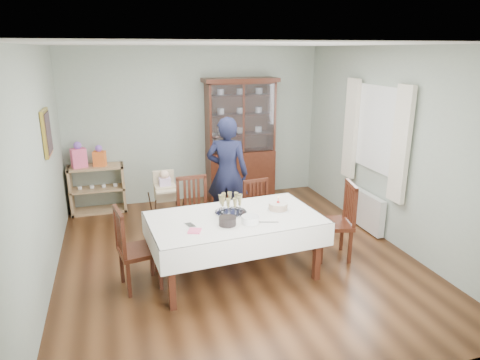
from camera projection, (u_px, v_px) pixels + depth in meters
name	position (u px, v px, depth m)	size (l,w,h in m)	color
floor	(236.00, 257.00, 5.69)	(5.00, 5.00, 0.00)	#593319
room_shell	(224.00, 123.00, 5.68)	(5.00, 5.00, 5.00)	#9EAA99
dining_table	(235.00, 246.00, 5.13)	(2.08, 1.29, 0.76)	#421D10
china_cabinet	(240.00, 138.00, 7.64)	(1.30, 0.48, 2.18)	#421D10
sideboard	(98.00, 189.00, 7.18)	(0.90, 0.38, 0.80)	tan
picture_frame	(47.00, 133.00, 5.33)	(0.04, 0.48, 0.58)	gold
window	(378.00, 129.00, 6.13)	(0.04, 1.02, 1.22)	white
curtain_left	(401.00, 145.00, 5.57)	(0.07, 0.30, 1.55)	silver
curtain_right	(351.00, 129.00, 6.71)	(0.07, 0.30, 1.55)	silver
radiator	(367.00, 211.00, 6.48)	(0.10, 0.80, 0.55)	white
chair_far_left	(196.00, 228.00, 5.85)	(0.47, 0.47, 0.99)	#421D10
chair_far_right	(260.00, 225.00, 6.04)	(0.45, 0.45, 0.90)	#421D10
chair_end_left	(139.00, 264.00, 4.91)	(0.51, 0.51, 0.98)	#421D10
chair_end_right	(334.00, 235.00, 5.62)	(0.55, 0.55, 1.02)	#421D10
woman	(227.00, 174.00, 6.40)	(0.63, 0.41, 1.72)	black
high_chair	(166.00, 207.00, 6.45)	(0.43, 0.43, 0.94)	black
champagne_tray	(231.00, 208.00, 5.10)	(0.39, 0.39, 0.23)	silver
birthday_cake	(278.00, 207.00, 5.21)	(0.27, 0.27, 0.18)	white
plate_stack_dark	(228.00, 221.00, 4.78)	(0.20, 0.20, 0.09)	black
plate_stack_white	(250.00, 220.00, 4.83)	(0.20, 0.20, 0.09)	white
napkin_stack	(195.00, 231.00, 4.61)	(0.13, 0.13, 0.02)	#FC5C88
cutlery	(187.00, 225.00, 4.77)	(0.10, 0.14, 0.01)	silver
cake_knife	(267.00, 222.00, 4.85)	(0.26, 0.02, 0.01)	silver
gift_bag_pink	(79.00, 156.00, 6.92)	(0.26, 0.21, 0.43)	#FC5C88
gift_bag_orange	(99.00, 157.00, 7.02)	(0.22, 0.18, 0.35)	orange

